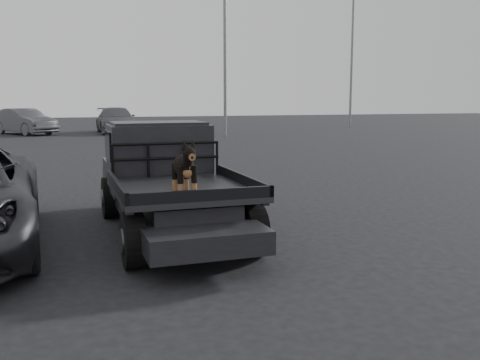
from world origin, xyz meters
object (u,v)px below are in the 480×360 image
object	(u,v)px
distant_car_b	(116,120)
floodlight_far	(353,31)
dog	(184,170)
flatbed_ute	(170,206)
distant_car_a	(24,121)

from	to	relation	value
distant_car_b	floodlight_far	distance (m)	18.67
dog	flatbed_ute	bearing A→B (deg)	84.66
flatbed_ute	dog	bearing A→B (deg)	-95.34
dog	floodlight_far	size ratio (longest dim) A/B	0.06
distant_car_a	flatbed_ute	bearing A→B (deg)	-116.19
dog	distant_car_b	bearing A→B (deg)	85.79
distant_car_a	dog	bearing A→B (deg)	-117.01
dog	distant_car_a	bearing A→B (deg)	96.73
distant_car_b	floodlight_far	size ratio (longest dim) A/B	0.43
dog	floodlight_far	world-z (taller)	floodlight_far
dog	distant_car_b	distance (m)	29.00
flatbed_ute	floodlight_far	world-z (taller)	floodlight_far
distant_car_a	distant_car_b	xyz separation A→B (m)	(5.57, -0.24, 0.01)
dog	floodlight_far	distance (m)	35.84
distant_car_a	floodlight_far	xyz separation A→B (m)	(23.11, 0.22, 6.40)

